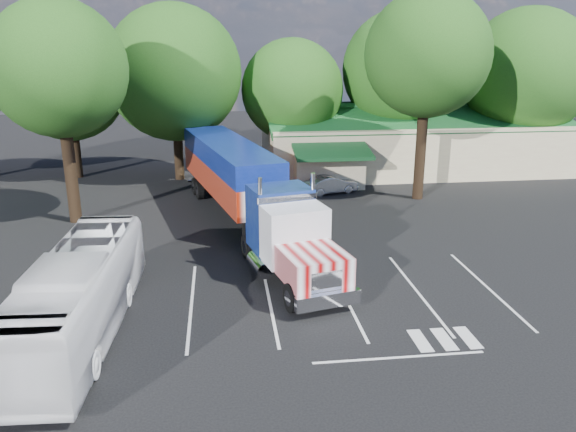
{
  "coord_description": "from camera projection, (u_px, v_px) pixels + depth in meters",
  "views": [
    {
      "loc": [
        -1.8,
        -27.21,
        10.31
      ],
      "look_at": [
        1.42,
        -0.84,
        2.0
      ],
      "focal_mm": 35.0,
      "sensor_mm": 36.0,
      "label": 1
    }
  ],
  "objects": [
    {
      "name": "tree_near_right",
      "position": [
        427.0,
        55.0,
        35.62
      ],
      "size": [
        8.0,
        8.0,
        13.5
      ],
      "color": "black",
      "rests_on": "ground"
    },
    {
      "name": "bicycle",
      "position": [
        277.0,
        198.0,
        36.71
      ],
      "size": [
        0.68,
        1.79,
        0.93
      ],
      "primitive_type": "imported",
      "rotation": [
        0.0,
        0.0,
        0.04
      ],
      "color": "black",
      "rests_on": "ground"
    },
    {
      "name": "semi_truck",
      "position": [
        242.0,
        182.0,
        31.94
      ],
      "size": [
        7.8,
        22.25,
        4.66
      ],
      "rotation": [
        0.0,
        0.0,
        0.23
      ],
      "color": "black",
      "rests_on": "ground"
    },
    {
      "name": "woman",
      "position": [
        289.0,
        231.0,
        28.97
      ],
      "size": [
        0.63,
        0.77,
        1.82
      ],
      "primitive_type": "imported",
      "rotation": [
        0.0,
        0.0,
        1.9
      ],
      "color": "black",
      "rests_on": "ground"
    },
    {
      "name": "tree_row_d",
      "position": [
        292.0,
        90.0,
        44.14
      ],
      "size": [
        8.0,
        8.0,
        10.6
      ],
      "color": "black",
      "rests_on": "ground"
    },
    {
      "name": "ground",
      "position": [
        259.0,
        249.0,
        29.06
      ],
      "size": [
        120.0,
        120.0,
        0.0
      ],
      "primitive_type": "plane",
      "color": "black",
      "rests_on": "ground"
    },
    {
      "name": "tour_bus",
      "position": [
        79.0,
        295.0,
        20.2
      ],
      "size": [
        3.23,
        11.37,
        3.13
      ],
      "primitive_type": "imported",
      "rotation": [
        0.0,
        0.0,
        -0.05
      ],
      "color": "white",
      "rests_on": "ground"
    },
    {
      "name": "tree_row_e",
      "position": [
        402.0,
        70.0,
        45.2
      ],
      "size": [
        9.6,
        9.6,
        12.9
      ],
      "color": "black",
      "rests_on": "ground"
    },
    {
      "name": "event_hall",
      "position": [
        407.0,
        142.0,
        46.86
      ],
      "size": [
        24.2,
        14.12,
        5.55
      ],
      "color": "beige",
      "rests_on": "ground"
    },
    {
      "name": "tree_row_f",
      "position": [
        526.0,
        73.0,
        45.31
      ],
      "size": [
        10.4,
        10.4,
        13.0
      ],
      "color": "black",
      "rests_on": "ground"
    },
    {
      "name": "tree_row_c",
      "position": [
        174.0,
        73.0,
        41.43
      ],
      "size": [
        10.0,
        10.0,
        13.05
      ],
      "color": "black",
      "rests_on": "ground"
    },
    {
      "name": "silver_sedan",
      "position": [
        331.0,
        185.0,
        39.49
      ],
      "size": [
        4.06,
        2.44,
        1.26
      ],
      "primitive_type": "imported",
      "rotation": [
        0.0,
        0.0,
        1.88
      ],
      "color": "#A8ABB0",
      "rests_on": "ground"
    },
    {
      "name": "tree_row_b",
      "position": [
        68.0,
        85.0,
        42.29
      ],
      "size": [
        8.4,
        8.4,
        11.35
      ],
      "color": "black",
      "rests_on": "ground"
    },
    {
      "name": "tree_near_left",
      "position": [
        58.0,
        69.0,
        30.9
      ],
      "size": [
        7.6,
        7.6,
        12.65
      ],
      "color": "black",
      "rests_on": "ground"
    }
  ]
}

